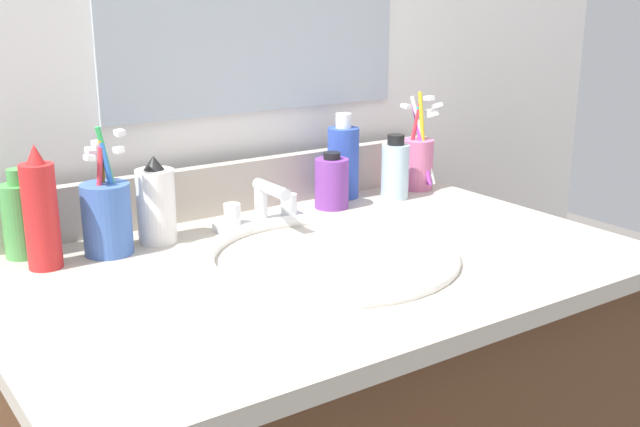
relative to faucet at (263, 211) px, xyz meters
name	(u,v)px	position (x,y,z in m)	size (l,w,h in m)	color
countertop	(318,267)	(-0.01, -0.18, -0.04)	(0.95, 0.62, 0.03)	#B2A899
backsplash	(223,189)	(-0.01, 0.11, 0.02)	(0.95, 0.02, 0.09)	#B2A899
back_wall	(213,310)	(-0.01, 0.17, -0.24)	(2.05, 0.04, 1.30)	white
sink_basin	(329,278)	(0.00, -0.19, -0.06)	(0.39, 0.39, 0.11)	white
faucet	(263,211)	(0.00, 0.00, 0.00)	(0.16, 0.10, 0.08)	silver
bottle_lotion_white	(156,204)	(-0.18, 0.03, 0.03)	(0.06, 0.06, 0.14)	white
bottle_gel_clear	(395,170)	(0.30, 0.02, 0.03)	(0.05, 0.05, 0.12)	silver
bottle_spray_red	(41,213)	(-0.36, 0.01, 0.05)	(0.05, 0.05, 0.18)	red
bottle_cream_purple	(332,182)	(0.17, 0.03, 0.02)	(0.06, 0.06, 0.10)	#7A3899
bottle_toner_green	(21,219)	(-0.37, 0.08, 0.03)	(0.05, 0.05, 0.13)	#4C9E4C
bottle_shampoo_blue	(343,161)	(0.23, 0.08, 0.04)	(0.06, 0.06, 0.16)	#2D4CB2
cup_blue_plastic	(107,216)	(-0.26, 0.02, 0.03)	(0.07, 0.07, 0.20)	#3F66B7
cup_pink	(417,161)	(0.39, 0.05, 0.03)	(0.06, 0.08, 0.19)	#D16693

